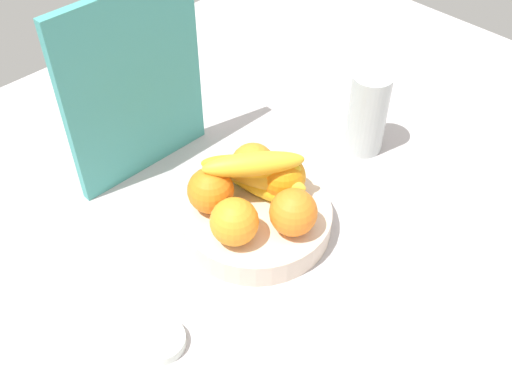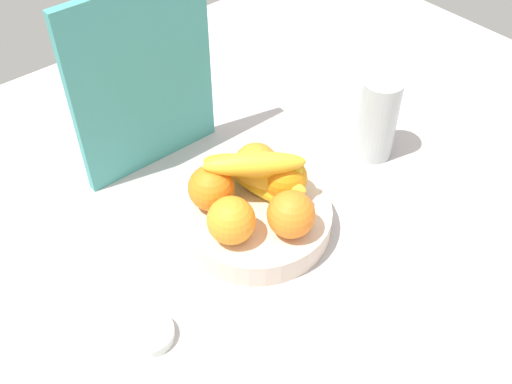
# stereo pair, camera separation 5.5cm
# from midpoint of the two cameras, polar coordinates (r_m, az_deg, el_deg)

# --- Properties ---
(ground_plane) EXTENTS (1.80, 1.40, 0.03)m
(ground_plane) POSITION_cam_midpoint_polar(r_m,az_deg,el_deg) (1.07, -1.69, -3.22)
(ground_plane) COLOR #B9B1B3
(fruit_bowl) EXTENTS (0.26, 0.26, 0.05)m
(fruit_bowl) POSITION_cam_midpoint_polar(r_m,az_deg,el_deg) (1.03, -1.53, -2.54)
(fruit_bowl) COLOR beige
(fruit_bowl) RESTS_ON ground_plane
(orange_front_left) EXTENTS (0.08, 0.08, 0.08)m
(orange_front_left) POSITION_cam_midpoint_polar(r_m,az_deg,el_deg) (0.94, -3.77, -2.92)
(orange_front_left) COLOR orange
(orange_front_left) RESTS_ON fruit_bowl
(orange_front_right) EXTENTS (0.08, 0.08, 0.08)m
(orange_front_right) POSITION_cam_midpoint_polar(r_m,az_deg,el_deg) (0.95, 1.74, -2.16)
(orange_front_right) COLOR orange
(orange_front_right) RESTS_ON fruit_bowl
(orange_center) EXTENTS (0.08, 0.08, 0.08)m
(orange_center) POSITION_cam_midpoint_polar(r_m,az_deg,el_deg) (1.01, 1.04, 1.43)
(orange_center) COLOR orange
(orange_center) RESTS_ON fruit_bowl
(orange_back_left) EXTENTS (0.08, 0.08, 0.08)m
(orange_back_left) POSITION_cam_midpoint_polar(r_m,az_deg,el_deg) (1.04, -1.82, 2.56)
(orange_back_left) COLOR orange
(orange_back_left) RESTS_ON fruit_bowl
(orange_back_right) EXTENTS (0.08, 0.08, 0.08)m
(orange_back_right) POSITION_cam_midpoint_polar(r_m,az_deg,el_deg) (1.00, -5.97, 0.11)
(orange_back_right) COLOR orange
(orange_back_right) RESTS_ON fruit_bowl
(banana_bunch) EXTENTS (0.16, 0.18, 0.11)m
(banana_bunch) POSITION_cam_midpoint_polar(r_m,az_deg,el_deg) (1.00, -1.56, 1.81)
(banana_bunch) COLOR yellow
(banana_bunch) RESTS_ON fruit_bowl
(cutting_board) EXTENTS (0.28, 0.02, 0.36)m
(cutting_board) POSITION_cam_midpoint_polar(r_m,az_deg,el_deg) (1.08, -13.04, 9.76)
(cutting_board) COLOR teal
(cutting_board) RESTS_ON ground_plane
(thermos_tumbler) EXTENTS (0.08, 0.08, 0.17)m
(thermos_tumbler) POSITION_cam_midpoint_polar(r_m,az_deg,el_deg) (1.17, 9.31, 7.45)
(thermos_tumbler) COLOR #B8C0C0
(thermos_tumbler) RESTS_ON ground_plane
(jar_lid) EXTENTS (0.07, 0.07, 0.02)m
(jar_lid) POSITION_cam_midpoint_polar(r_m,az_deg,el_deg) (0.92, -10.84, -13.91)
(jar_lid) COLOR white
(jar_lid) RESTS_ON ground_plane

